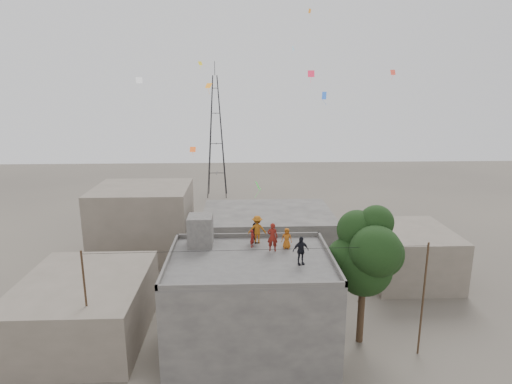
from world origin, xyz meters
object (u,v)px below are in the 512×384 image
transmission_tower (216,137)px  person_red_adult (272,237)px  tree (367,254)px  stair_head_box (200,230)px  person_dark_adult (301,251)px

transmission_tower → person_red_adult: size_ratio=10.75×
tree → transmission_tower: 41.12m
stair_head_box → person_red_adult: size_ratio=1.07×
transmission_tower → person_dark_adult: transmission_tower is taller
tree → person_dark_adult: (-4.42, -1.47, 0.85)m
tree → person_red_adult: size_ratio=4.89×
person_red_adult → person_dark_adult: (1.49, -2.20, -0.07)m
transmission_tower → person_dark_adult: bearing=-80.3°
transmission_tower → person_red_adult: 39.10m
tree → person_red_adult: (-5.91, 0.74, 0.93)m
stair_head_box → tree: 10.80m
transmission_tower → person_red_adult: bearing=-82.0°
tree → person_red_adult: tree is taller
person_red_adult → transmission_tower: bearing=-70.7°
person_dark_adult → stair_head_box: bearing=135.1°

